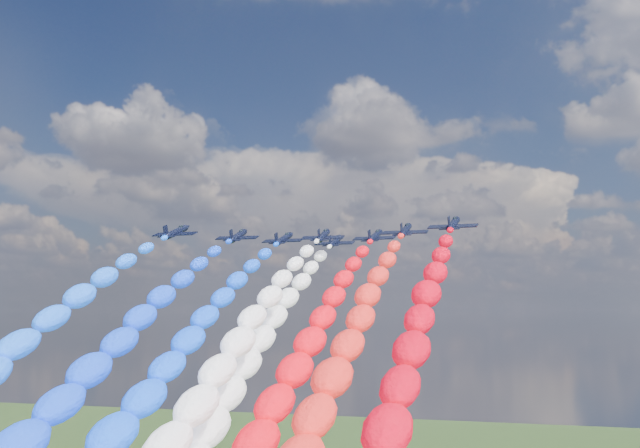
% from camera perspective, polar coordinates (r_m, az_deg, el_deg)
% --- Properties ---
extents(jet_0, '(9.43, 12.73, 6.39)m').
position_cam_1_polar(jet_0, '(160.19, -10.70, -0.60)').
color(jet_0, black).
extents(trail_0, '(6.58, 99.35, 55.23)m').
position_cam_1_polar(trail_0, '(116.50, -22.73, -10.85)').
color(trail_0, blue).
extents(jet_1, '(9.91, 13.07, 6.39)m').
position_cam_1_polar(jet_1, '(166.49, -6.14, -0.89)').
color(jet_1, black).
extents(trail_1, '(6.58, 99.35, 55.23)m').
position_cam_1_polar(trail_1, '(120.33, -15.86, -10.94)').
color(trail_1, blue).
extents(jet_2, '(9.68, 12.91, 6.39)m').
position_cam_1_polar(jet_2, '(172.64, -2.74, -1.12)').
color(jet_2, black).
extents(trail_2, '(6.58, 99.35, 55.23)m').
position_cam_1_polar(trail_2, '(124.91, -10.67, -10.90)').
color(trail_2, blue).
extents(jet_3, '(10.01, 13.14, 6.39)m').
position_cam_1_polar(jet_3, '(164.96, 0.25, -0.88)').
color(jet_3, black).
extents(trail_3, '(6.58, 99.35, 55.23)m').
position_cam_1_polar(trail_3, '(116.16, -6.93, -11.31)').
color(trail_3, white).
extents(jet_4, '(9.26, 12.61, 6.39)m').
position_cam_1_polar(jet_4, '(178.58, 1.14, -1.30)').
color(jet_4, black).
extents(trail_4, '(6.58, 99.35, 55.23)m').
position_cam_1_polar(trail_4, '(129.40, -4.93, -10.83)').
color(trail_4, white).
extents(jet_5, '(9.91, 13.07, 6.39)m').
position_cam_1_polar(jet_5, '(166.72, 4.12, -0.92)').
color(jet_5, black).
extents(trail_5, '(6.58, 99.35, 55.23)m').
position_cam_1_polar(trail_5, '(116.70, -1.24, -11.33)').
color(trail_5, red).
extents(jet_6, '(9.22, 12.58, 6.39)m').
position_cam_1_polar(jet_6, '(154.76, 6.39, -0.47)').
color(jet_6, black).
extents(trail_6, '(6.58, 99.35, 55.23)m').
position_cam_1_polar(trail_6, '(104.21, 1.55, -11.92)').
color(trail_6, red).
extents(jet_7, '(9.90, 13.06, 6.39)m').
position_cam_1_polar(jet_7, '(144.95, 9.91, -0.01)').
color(jet_7, black).
extents(trail_7, '(6.58, 99.35, 55.23)m').
position_cam_1_polar(trail_7, '(93.74, 6.58, -12.49)').
color(trail_7, red).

